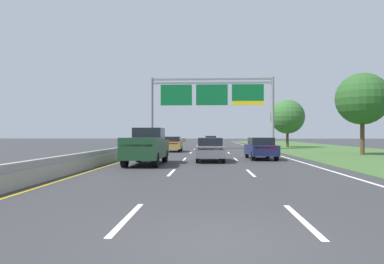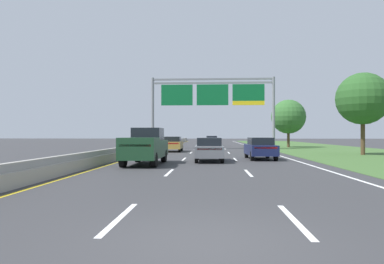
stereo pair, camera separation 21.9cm
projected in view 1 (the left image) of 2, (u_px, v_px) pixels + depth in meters
The scene contains 12 objects.
ground_plane at pixel (209, 150), 40.92m from camera, with size 220.00×220.00×0.00m, color #333335.
lane_striping at pixel (209, 150), 40.46m from camera, with size 11.96×106.00×0.01m.
grass_verge_right at pixel (331, 150), 40.26m from camera, with size 14.00×110.00×0.02m, color #3D602D.
median_barrier_concrete at pixel (153, 147), 41.23m from camera, with size 0.60×110.00×0.85m.
overhead_sign_gantry at pixel (212, 98), 42.70m from camera, with size 15.06×0.42×8.76m.
pickup_truck_darkgreen at pixel (147, 146), 20.97m from camera, with size 2.08×5.43×2.20m.
car_navy_right_lane_sedan at pixel (261, 148), 25.43m from camera, with size 1.95×4.45×1.57m.
car_grey_centre_lane_sedan at pixel (210, 149), 23.43m from camera, with size 1.89×4.43×1.57m.
car_blue_centre_lane_sedan at pixel (211, 141), 53.70m from camera, with size 1.94×4.45×1.57m.
car_gold_left_lane_sedan at pixel (173, 144), 36.65m from camera, with size 1.86×4.42×1.57m.
roadside_tree_mid at pixel (362, 99), 30.71m from camera, with size 4.53×4.53×7.18m.
roadside_tree_far at pixel (287, 117), 48.55m from camera, with size 4.71×4.71×6.60m.
Camera 1 is at (-0.11, -5.98, 1.80)m, focal length 32.90 mm.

